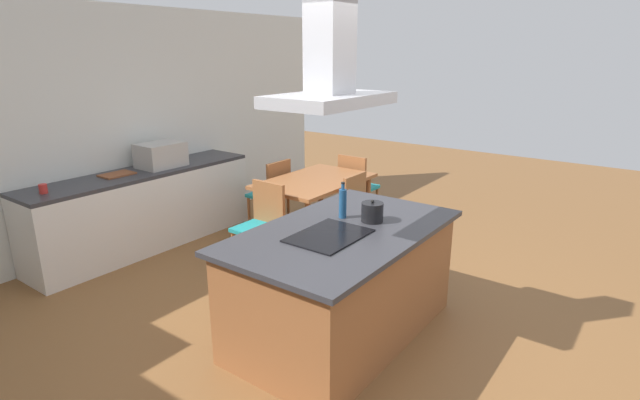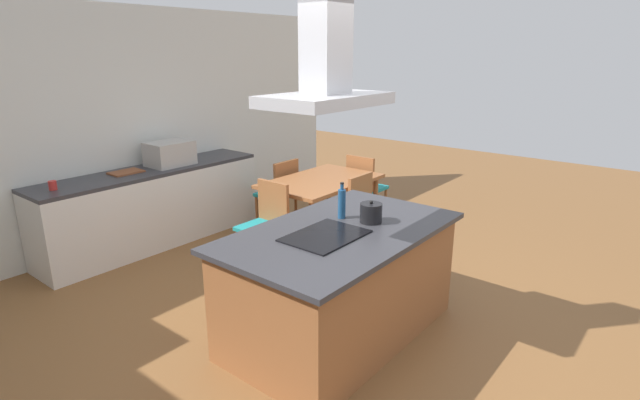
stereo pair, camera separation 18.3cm
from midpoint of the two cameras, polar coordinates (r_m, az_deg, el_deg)
The scene contains 16 objects.
ground at distance 5.07m, azimuth -10.54°, elevation -9.18°, with size 16.00×16.00×0.00m, color brown.
wall_back at distance 6.07m, azimuth -22.21°, elevation 7.62°, with size 7.20×0.10×2.70m, color silver.
kitchen_island at distance 3.95m, azimuth 3.70°, elevation -9.52°, with size 1.93×1.15×0.90m.
cooktop at distance 3.62m, azimuth 2.07°, elevation -4.17°, with size 0.60×0.44×0.01m, color black.
tea_kettle at distance 3.92m, azimuth 7.28°, elevation -1.49°, with size 0.23×0.18×0.18m.
olive_oil_bottle at distance 3.98m, azimuth 3.86°, elevation -0.37°, with size 0.06×0.06×0.30m.
back_counter at distance 6.06m, azimuth -17.90°, elevation -0.73°, with size 2.68×0.62×0.90m.
countertop_microwave at distance 6.06m, azimuth -16.22°, elevation 5.20°, with size 0.50×0.38×0.28m, color #B2AFAA.
coffee_mug_red at distance 5.42m, azimuth -27.76°, elevation 1.50°, with size 0.08×0.08×0.09m, color red.
cutting_board at distance 5.85m, azimuth -20.76°, elevation 3.03°, with size 0.34×0.24×0.02m, color brown.
dining_table at distance 5.81m, azimuth 1.04°, elevation 1.61°, with size 1.40×0.90×0.75m.
chair_facing_back_wall at distance 6.27m, azimuth -3.77°, elevation 1.23°, with size 0.42×0.42×0.89m.
chair_facing_island at distance 5.49m, azimuth 6.51°, elevation -1.16°, with size 0.42×0.42×0.89m.
chair_at_left_end at distance 5.20m, azimuth -5.19°, elevation -2.17°, with size 0.42×0.42×0.89m.
chair_at_right_end at distance 6.58m, azimuth 5.94°, elevation 1.93°, with size 0.42×0.42×0.89m.
range_hood at distance 3.38m, azimuth 2.29°, elevation 15.11°, with size 0.90×0.55×0.78m.
Camera 2 is at (-2.84, -2.09, 2.22)m, focal length 27.59 mm.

